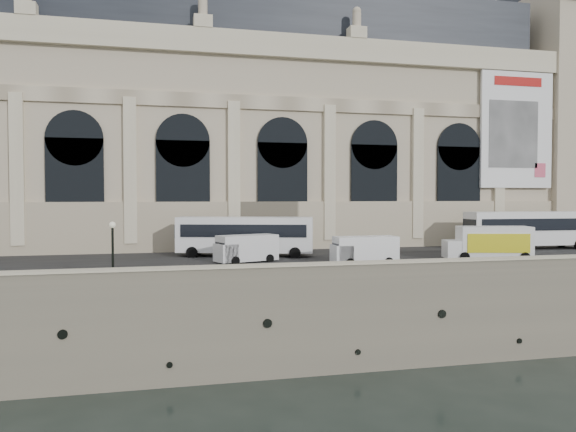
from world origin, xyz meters
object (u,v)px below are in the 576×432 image
van_b (362,251)px  van_c (244,249)px  bus_right (528,228)px  lamp_left (113,254)px  bus_left (245,235)px  box_truck (489,243)px

van_b → van_c: (-8.90, 3.85, -0.01)m
bus_right → lamp_left: bearing=-160.3°
bus_left → van_c: bus_left is taller
van_c → lamp_left: bearing=-135.3°
box_truck → lamp_left: bearing=-167.8°
bus_left → lamp_left: lamp_left is taller
van_b → lamp_left: lamp_left is taller
van_b → lamp_left: bearing=-162.7°
bus_left → bus_right: (29.77, 0.20, 0.16)m
bus_right → van_b: size_ratio=2.56×
van_b → van_c: bearing=156.6°
bus_left → van_c: size_ratio=2.27×
van_c → box_truck: size_ratio=0.73×
bus_left → lamp_left: size_ratio=3.17×
van_b → lamp_left: (-18.65, -5.80, 0.79)m
van_b → box_truck: 12.09m
van_c → bus_right: bearing=8.9°
lamp_left → box_truck: bearing=12.2°
van_b → box_truck: box_truck is taller
bus_right → van_b: bus_right is taller
box_truck → lamp_left: (-30.71, -6.67, 0.50)m
van_c → bus_left: bearing=79.7°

